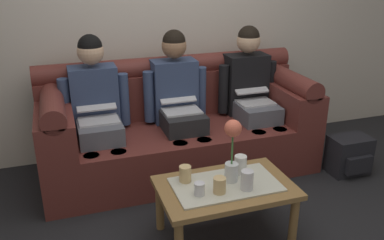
{
  "coord_description": "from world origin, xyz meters",
  "views": [
    {
      "loc": [
        -0.96,
        -2.06,
        1.78
      ],
      "look_at": [
        -0.01,
        0.76,
        0.61
      ],
      "focal_mm": 38.94,
      "sensor_mm": 36.0,
      "label": 1
    }
  ],
  "objects_px": {
    "couch": "(178,129)",
    "cup_far_center": "(199,189)",
    "person_right": "(251,90)",
    "coffee_table": "(225,192)",
    "flower_vase": "(232,147)",
    "cup_near_left": "(220,185)",
    "backpack_right": "(349,155)",
    "cup_far_right": "(247,180)",
    "person_left": "(96,107)",
    "cup_far_left": "(240,165)",
    "person_middle": "(178,98)",
    "cup_near_right": "(185,174)"
  },
  "relations": [
    {
      "from": "coffee_table",
      "to": "flower_vase",
      "type": "bearing_deg",
      "value": 29.52
    },
    {
      "from": "cup_near_left",
      "to": "cup_far_right",
      "type": "distance_m",
      "value": 0.18
    },
    {
      "from": "couch",
      "to": "backpack_right",
      "type": "distance_m",
      "value": 1.51
    },
    {
      "from": "flower_vase",
      "to": "person_left",
      "type": "bearing_deg",
      "value": 125.35
    },
    {
      "from": "cup_far_left",
      "to": "backpack_right",
      "type": "relative_size",
      "value": 0.37
    },
    {
      "from": "flower_vase",
      "to": "cup_far_center",
      "type": "xyz_separation_m",
      "value": [
        -0.26,
        -0.1,
        -0.2
      ]
    },
    {
      "from": "flower_vase",
      "to": "cup_near_left",
      "type": "xyz_separation_m",
      "value": [
        -0.13,
        -0.11,
        -0.19
      ]
    },
    {
      "from": "person_right",
      "to": "backpack_right",
      "type": "height_order",
      "value": "person_right"
    },
    {
      "from": "cup_far_center",
      "to": "person_right",
      "type": "bearing_deg",
      "value": 51.83
    },
    {
      "from": "cup_near_left",
      "to": "cup_far_right",
      "type": "height_order",
      "value": "cup_far_right"
    },
    {
      "from": "person_middle",
      "to": "flower_vase",
      "type": "bearing_deg",
      "value": -87.25
    },
    {
      "from": "cup_near_left",
      "to": "cup_far_center",
      "type": "height_order",
      "value": "cup_near_left"
    },
    {
      "from": "coffee_table",
      "to": "cup_near_right",
      "type": "bearing_deg",
      "value": 154.11
    },
    {
      "from": "couch",
      "to": "person_middle",
      "type": "relative_size",
      "value": 1.89
    },
    {
      "from": "person_left",
      "to": "cup_far_left",
      "type": "xyz_separation_m",
      "value": [
        0.83,
        -0.97,
        -0.18
      ]
    },
    {
      "from": "cup_near_right",
      "to": "cup_far_left",
      "type": "bearing_deg",
      "value": -2.58
    },
    {
      "from": "couch",
      "to": "cup_far_center",
      "type": "xyz_separation_m",
      "value": [
        -0.21,
        -1.14,
        0.08
      ]
    },
    {
      "from": "flower_vase",
      "to": "cup_far_left",
      "type": "relative_size",
      "value": 3.31
    },
    {
      "from": "person_middle",
      "to": "cup_far_center",
      "type": "height_order",
      "value": "person_middle"
    },
    {
      "from": "couch",
      "to": "flower_vase",
      "type": "bearing_deg",
      "value": -87.26
    },
    {
      "from": "person_left",
      "to": "person_right",
      "type": "relative_size",
      "value": 1.0
    },
    {
      "from": "person_middle",
      "to": "backpack_right",
      "type": "xyz_separation_m",
      "value": [
        1.38,
        -0.57,
        -0.49
      ]
    },
    {
      "from": "flower_vase",
      "to": "cup_near_right",
      "type": "relative_size",
      "value": 3.97
    },
    {
      "from": "person_right",
      "to": "cup_far_right",
      "type": "distance_m",
      "value": 1.32
    },
    {
      "from": "couch",
      "to": "cup_far_center",
      "type": "bearing_deg",
      "value": -100.27
    },
    {
      "from": "person_left",
      "to": "cup_far_left",
      "type": "bearing_deg",
      "value": -49.25
    },
    {
      "from": "cup_near_right",
      "to": "backpack_right",
      "type": "height_order",
      "value": "cup_near_right"
    },
    {
      "from": "couch",
      "to": "coffee_table",
      "type": "relative_size",
      "value": 2.64
    },
    {
      "from": "coffee_table",
      "to": "person_left",
      "type": "bearing_deg",
      "value": 122.77
    },
    {
      "from": "person_right",
      "to": "coffee_table",
      "type": "bearing_deg",
      "value": -122.77
    },
    {
      "from": "cup_far_right",
      "to": "cup_far_center",
      "type": "bearing_deg",
      "value": 174.28
    },
    {
      "from": "person_right",
      "to": "flower_vase",
      "type": "xyz_separation_m",
      "value": [
        -0.63,
        -1.04,
        -0.01
      ]
    },
    {
      "from": "couch",
      "to": "coffee_table",
      "type": "distance_m",
      "value": 1.07
    },
    {
      "from": "cup_far_center",
      "to": "person_left",
      "type": "bearing_deg",
      "value": 112.9
    },
    {
      "from": "coffee_table",
      "to": "cup_far_center",
      "type": "distance_m",
      "value": 0.24
    },
    {
      "from": "coffee_table",
      "to": "cup_far_right",
      "type": "distance_m",
      "value": 0.19
    },
    {
      "from": "couch",
      "to": "cup_far_left",
      "type": "bearing_deg",
      "value": -81.37
    },
    {
      "from": "couch",
      "to": "cup_near_left",
      "type": "height_order",
      "value": "couch"
    },
    {
      "from": "flower_vase",
      "to": "cup_far_center",
      "type": "bearing_deg",
      "value": -159.07
    },
    {
      "from": "person_right",
      "to": "cup_near_right",
      "type": "bearing_deg",
      "value": -134.23
    },
    {
      "from": "cup_near_left",
      "to": "cup_far_center",
      "type": "relative_size",
      "value": 1.27
    },
    {
      "from": "person_right",
      "to": "person_left",
      "type": "bearing_deg",
      "value": 180.0
    },
    {
      "from": "coffee_table",
      "to": "backpack_right",
      "type": "xyz_separation_m",
      "value": [
        1.38,
        0.49,
        -0.18
      ]
    },
    {
      "from": "person_left",
      "to": "cup_far_right",
      "type": "height_order",
      "value": "person_left"
    },
    {
      "from": "person_left",
      "to": "cup_far_center",
      "type": "bearing_deg",
      "value": -67.1
    },
    {
      "from": "person_right",
      "to": "coffee_table",
      "type": "distance_m",
      "value": 1.3
    },
    {
      "from": "cup_near_right",
      "to": "cup_far_center",
      "type": "distance_m",
      "value": 0.19
    },
    {
      "from": "cup_near_left",
      "to": "cup_near_right",
      "type": "xyz_separation_m",
      "value": [
        -0.16,
        0.2,
        0.0
      ]
    },
    {
      "from": "cup_far_right",
      "to": "coffee_table",
      "type": "bearing_deg",
      "value": 135.0
    },
    {
      "from": "person_left",
      "to": "coffee_table",
      "type": "distance_m",
      "value": 1.3
    }
  ]
}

